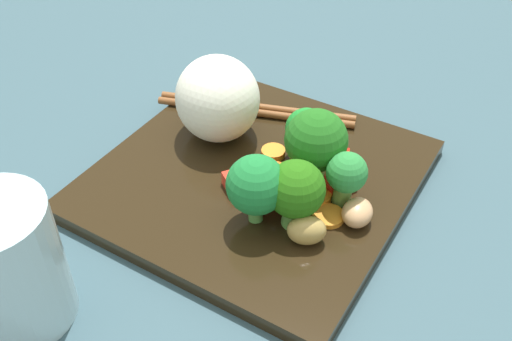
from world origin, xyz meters
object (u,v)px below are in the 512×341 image
(broccoli_floret_1, at_px, (256,185))
(chopstick_pair, at_px, (255,110))
(carrot_slice_3, at_px, (247,197))
(drinking_glass, at_px, (6,267))
(rice_mound, at_px, (218,98))
(square_plate, at_px, (255,178))

(broccoli_floret_1, distance_m, chopstick_pair, 0.16)
(carrot_slice_3, xyz_separation_m, chopstick_pair, (0.12, 0.07, 0.00))
(chopstick_pair, xyz_separation_m, drinking_glass, (-0.30, 0.01, 0.03))
(rice_mound, relative_size, chopstick_pair, 0.45)
(rice_mound, xyz_separation_m, chopstick_pair, (0.05, -0.01, -0.04))
(square_plate, bearing_deg, carrot_slice_3, -157.09)
(square_plate, distance_m, broccoli_floret_1, 0.08)
(chopstick_pair, relative_size, drinking_glass, 1.92)
(carrot_slice_3, bearing_deg, square_plate, 22.91)
(square_plate, xyz_separation_m, broccoli_floret_1, (-0.05, -0.04, 0.05))
(rice_mound, height_order, drinking_glass, drinking_glass)
(chopstick_pair, bearing_deg, rice_mound, 56.84)
(carrot_slice_3, bearing_deg, chopstick_pair, 31.12)
(broccoli_floret_1, relative_size, drinking_glass, 0.63)
(square_plate, bearing_deg, drinking_glass, 164.43)
(chopstick_pair, bearing_deg, drinking_glass, 67.00)
(square_plate, height_order, carrot_slice_3, carrot_slice_3)
(carrot_slice_3, xyz_separation_m, drinking_glass, (-0.18, 0.08, 0.04))
(carrot_slice_3, bearing_deg, rice_mound, 50.77)
(carrot_slice_3, height_order, drinking_glass, drinking_glass)
(drinking_glass, bearing_deg, square_plate, -15.57)
(rice_mound, bearing_deg, broccoli_floret_1, -128.93)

